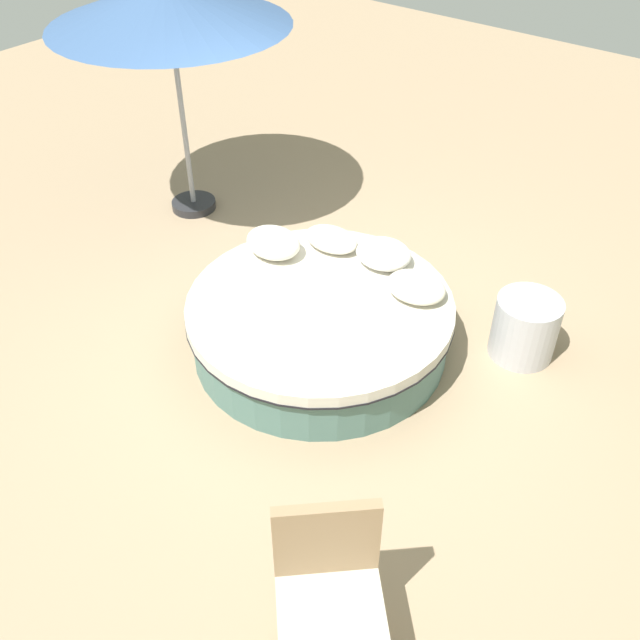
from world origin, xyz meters
TOP-DOWN VIEW (x-y plane):
  - ground_plane at (0.00, 0.00)m, footprint 16.00×16.00m
  - round_bed at (0.00, 0.00)m, footprint 2.02×2.02m
  - throw_pillow_0 at (0.52, 0.51)m, footprint 0.46×0.38m
  - throw_pillow_1 at (0.09, 0.70)m, footprint 0.45×0.40m
  - throw_pillow_2 at (-0.37, 0.63)m, footprint 0.47×0.32m
  - throw_pillow_3 at (-0.68, 0.26)m, footprint 0.47×0.38m
  - patio_chair at (1.47, -1.80)m, footprint 0.72×0.72m
  - patio_umbrella at (-2.32, 0.88)m, footprint 2.11×2.11m
  - side_table at (1.26, 0.91)m, footprint 0.49×0.49m

SIDE VIEW (x-z plane):
  - ground_plane at x=0.00m, z-range 0.00..0.00m
  - round_bed at x=0.00m, z-range 0.01..0.46m
  - side_table at x=1.26m, z-range 0.00..0.50m
  - throw_pillow_0 at x=0.52m, z-range 0.45..0.61m
  - throw_pillow_2 at x=-0.37m, z-range 0.45..0.61m
  - throw_pillow_1 at x=0.09m, z-range 0.45..0.64m
  - patio_chair at x=1.47m, z-range 0.07..1.05m
  - throw_pillow_3 at x=-0.68m, z-range 0.45..0.67m
  - patio_umbrella at x=-2.32m, z-range 0.88..3.04m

